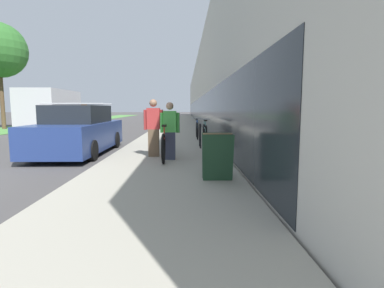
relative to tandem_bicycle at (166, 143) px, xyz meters
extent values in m
cube|color=#A39E8E|center=(0.02, 18.30, -0.47)|extent=(3.35, 70.00, 0.13)
cube|color=#BCB7AD|center=(6.74, 26.30, 2.77)|extent=(10.00, 70.00, 6.61)
cube|color=#1E2328|center=(1.78, 26.30, 0.72)|extent=(0.10, 63.00, 2.20)
cube|color=#518E42|center=(-11.75, 22.30, -0.51)|extent=(4.04, 70.00, 0.03)
torus|color=black|center=(0.00, 1.03, -0.02)|extent=(0.06, 0.76, 0.76)
torus|color=black|center=(0.00, -1.01, -0.02)|extent=(0.06, 0.76, 0.76)
cylinder|color=red|center=(0.00, 0.01, 0.20)|extent=(0.04, 1.74, 0.04)
cylinder|color=red|center=(0.00, -0.40, 0.10)|extent=(0.04, 1.03, 0.35)
cylinder|color=red|center=(0.00, -0.64, 0.36)|extent=(0.03, 0.03, 0.31)
cube|color=black|center=(0.00, -0.64, 0.52)|extent=(0.11, 0.22, 0.05)
cylinder|color=red|center=(0.00, 0.87, 0.37)|extent=(0.03, 0.03, 0.33)
cylinder|color=silver|center=(0.00, 0.87, 0.53)|extent=(0.52, 0.03, 0.03)
cube|color=#33384C|center=(0.13, -0.36, -0.04)|extent=(0.28, 0.20, 0.73)
cube|color=#4CB74C|center=(0.13, -0.36, 0.61)|extent=(0.34, 0.20, 0.56)
cylinder|color=#4CB74C|center=(-0.08, -0.36, 0.58)|extent=(0.09, 0.09, 0.53)
cylinder|color=#4CB74C|center=(0.35, -0.36, 0.58)|extent=(0.09, 0.09, 0.53)
sphere|color=tan|center=(0.13, -0.36, 1.02)|extent=(0.20, 0.20, 0.20)
cube|color=brown|center=(-0.36, 0.16, -0.01)|extent=(0.30, 0.21, 0.78)
cube|color=#B23333|center=(-0.36, 0.16, 0.67)|extent=(0.36, 0.21, 0.60)
cylinder|color=#B23333|center=(-0.58, 0.16, 0.64)|extent=(0.09, 0.09, 0.56)
cylinder|color=#B23333|center=(-0.13, 0.16, 0.64)|extent=(0.09, 0.09, 0.56)
sphere|color=#936B51|center=(-0.36, 0.16, 1.11)|extent=(0.21, 0.21, 0.21)
cylinder|color=black|center=(1.06, 1.83, 0.01)|extent=(0.05, 0.05, 0.82)
cylinder|color=black|center=(1.06, 2.38, 0.01)|extent=(0.05, 0.05, 0.82)
cylinder|color=black|center=(1.06, 2.10, 0.42)|extent=(0.05, 0.55, 0.05)
torus|color=black|center=(1.28, 3.52, -0.02)|extent=(0.06, 0.76, 0.76)
torus|color=black|center=(1.28, 2.39, -0.02)|extent=(0.06, 0.76, 0.76)
cylinder|color=#7AD1C6|center=(1.28, 2.96, 0.21)|extent=(0.04, 0.96, 0.04)
cylinder|color=#7AD1C6|center=(1.28, 2.73, 0.10)|extent=(0.04, 0.58, 0.34)
cylinder|color=#7AD1C6|center=(1.28, 2.59, 0.36)|extent=(0.03, 0.03, 0.31)
cube|color=black|center=(1.28, 2.59, 0.52)|extent=(0.11, 0.22, 0.05)
cylinder|color=#7AD1C6|center=(1.28, 3.43, 0.37)|extent=(0.03, 0.03, 0.33)
cylinder|color=silver|center=(1.28, 3.43, 0.54)|extent=(0.52, 0.03, 0.03)
torus|color=black|center=(1.08, 5.71, -0.04)|extent=(0.06, 0.73, 0.73)
torus|color=black|center=(1.08, 4.67, -0.04)|extent=(0.06, 0.73, 0.73)
cylinder|color=#2D56A8|center=(1.08, 5.19, 0.19)|extent=(0.04, 0.89, 0.04)
cylinder|color=#2D56A8|center=(1.08, 4.98, 0.08)|extent=(0.04, 0.54, 0.33)
cylinder|color=#2D56A8|center=(1.08, 4.86, 0.34)|extent=(0.03, 0.03, 0.30)
cube|color=black|center=(1.08, 4.86, 0.49)|extent=(0.11, 0.22, 0.05)
cylinder|color=#2D56A8|center=(1.08, 5.63, 0.35)|extent=(0.03, 0.03, 0.32)
cylinder|color=silver|center=(1.08, 5.63, 0.50)|extent=(0.52, 0.03, 0.03)
cube|color=#23472D|center=(1.15, -2.83, 0.04)|extent=(0.56, 0.20, 0.89)
cube|color=#23472D|center=(1.15, -2.47, 0.04)|extent=(0.56, 0.20, 0.89)
cylinder|color=#93704C|center=(1.15, -2.65, 0.48)|extent=(0.56, 0.03, 0.03)
cube|color=navy|center=(-2.96, 1.60, 0.06)|extent=(1.81, 4.79, 0.87)
cube|color=#1E2328|center=(-2.96, 1.60, 0.77)|extent=(1.56, 2.39, 0.56)
cylinder|color=silver|center=(-2.96, 2.12, 1.10)|extent=(1.93, 0.04, 0.04)
cylinder|color=silver|center=(-2.96, 1.07, 1.10)|extent=(1.93, 0.04, 0.04)
cylinder|color=black|center=(-3.79, 3.03, -0.23)|extent=(0.22, 0.60, 0.60)
cylinder|color=black|center=(-2.12, 3.03, -0.23)|extent=(0.22, 0.60, 0.60)
cylinder|color=black|center=(-3.79, 0.16, -0.23)|extent=(0.22, 0.60, 0.60)
cylinder|color=black|center=(-2.12, 0.16, -0.23)|extent=(0.22, 0.60, 0.60)
cube|color=orange|center=(-8.10, 14.34, 0.49)|extent=(2.11, 1.58, 1.57)
cube|color=silver|center=(-8.10, 11.18, 0.91)|extent=(2.30, 4.74, 2.41)
cylinder|color=black|center=(-9.14, 13.93, -0.11)|extent=(0.28, 0.84, 0.84)
cylinder|color=black|center=(-7.05, 13.93, -0.11)|extent=(0.28, 0.84, 0.84)
cylinder|color=black|center=(-9.14, 10.23, -0.11)|extent=(0.28, 0.84, 0.84)
cylinder|color=black|center=(-7.05, 10.23, -0.11)|extent=(0.28, 0.84, 0.84)
cylinder|color=brown|center=(-12.39, 13.32, 1.56)|extent=(0.28, 0.28, 4.18)
camera|label=1|loc=(0.54, -8.30, 0.96)|focal=28.00mm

